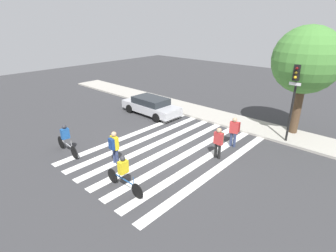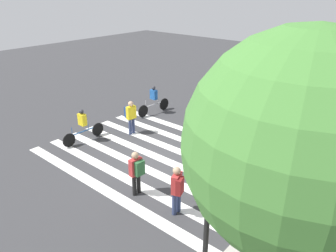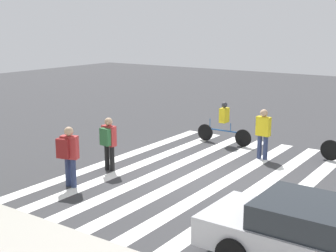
{
  "view_description": "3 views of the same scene",
  "coord_description": "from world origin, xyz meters",
  "px_view_note": "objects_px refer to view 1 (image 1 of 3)",
  "views": [
    {
      "loc": [
        8.63,
        -9.46,
        6.61
      ],
      "look_at": [
        -0.22,
        0.26,
        1.3
      ],
      "focal_mm": 28.0,
      "sensor_mm": 36.0,
      "label": 1
    },
    {
      "loc": [
        9.14,
        8.32,
        6.9
      ],
      "look_at": [
        -1.11,
        -0.5,
        1.01
      ],
      "focal_mm": 35.0,
      "sensor_mm": 36.0,
      "label": 2
    },
    {
      "loc": [
        -6.95,
        11.58,
        4.49
      ],
      "look_at": [
        0.82,
        0.26,
        1.47
      ],
      "focal_mm": 50.0,
      "sensor_mm": 36.0,
      "label": 3
    }
  ],
  "objects_px": {
    "pedestrian_adult_tall_backpack": "(234,130)",
    "cyclist_near_curb": "(66,138)",
    "cyclist_mid_street": "(124,172)",
    "car_parked_dark_suv": "(151,106)",
    "traffic_light": "(295,87)",
    "street_tree": "(306,61)",
    "pedestrian_child_with_backpack": "(219,140)",
    "pedestrian_adult_blue_shirt": "(114,145)"
  },
  "relations": [
    {
      "from": "traffic_light",
      "to": "cyclist_near_curb",
      "type": "distance_m",
      "value": 12.42
    },
    {
      "from": "traffic_light",
      "to": "pedestrian_adult_tall_backpack",
      "type": "xyz_separation_m",
      "value": [
        -2.05,
        -2.33,
        -2.3
      ]
    },
    {
      "from": "street_tree",
      "to": "pedestrian_adult_tall_backpack",
      "type": "xyz_separation_m",
      "value": [
        -1.91,
        -4.01,
        -3.5
      ]
    },
    {
      "from": "traffic_light",
      "to": "pedestrian_adult_blue_shirt",
      "type": "height_order",
      "value": "traffic_light"
    },
    {
      "from": "pedestrian_child_with_backpack",
      "to": "cyclist_mid_street",
      "type": "bearing_deg",
      "value": 79.51
    },
    {
      "from": "cyclist_mid_street",
      "to": "traffic_light",
      "type": "bearing_deg",
      "value": 70.37
    },
    {
      "from": "pedestrian_child_with_backpack",
      "to": "pedestrian_adult_blue_shirt",
      "type": "bearing_deg",
      "value": 53.74
    },
    {
      "from": "pedestrian_adult_tall_backpack",
      "to": "cyclist_near_curb",
      "type": "relative_size",
      "value": 0.73
    },
    {
      "from": "pedestrian_adult_blue_shirt",
      "to": "pedestrian_adult_tall_backpack",
      "type": "xyz_separation_m",
      "value": [
        3.33,
        5.67,
        0.01
      ]
    },
    {
      "from": "street_tree",
      "to": "car_parked_dark_suv",
      "type": "height_order",
      "value": "street_tree"
    },
    {
      "from": "street_tree",
      "to": "pedestrian_child_with_backpack",
      "type": "relative_size",
      "value": 3.85
    },
    {
      "from": "traffic_light",
      "to": "cyclist_mid_street",
      "type": "relative_size",
      "value": 2.07
    },
    {
      "from": "traffic_light",
      "to": "car_parked_dark_suv",
      "type": "bearing_deg",
      "value": -169.84
    },
    {
      "from": "traffic_light",
      "to": "car_parked_dark_suv",
      "type": "distance_m",
      "value": 9.86
    },
    {
      "from": "cyclist_mid_street",
      "to": "pedestrian_child_with_backpack",
      "type": "bearing_deg",
      "value": 75.21
    },
    {
      "from": "pedestrian_adult_tall_backpack",
      "to": "street_tree",
      "type": "bearing_deg",
      "value": -134.59
    },
    {
      "from": "traffic_light",
      "to": "pedestrian_child_with_backpack",
      "type": "distance_m",
      "value": 5.09
    },
    {
      "from": "pedestrian_child_with_backpack",
      "to": "cyclist_near_curb",
      "type": "bearing_deg",
      "value": 43.51
    },
    {
      "from": "traffic_light",
      "to": "street_tree",
      "type": "xyz_separation_m",
      "value": [
        -0.13,
        1.68,
        1.2
      ]
    },
    {
      "from": "traffic_light",
      "to": "cyclist_near_curb",
      "type": "xyz_separation_m",
      "value": [
        -8.15,
        -9.05,
        -2.44
      ]
    },
    {
      "from": "traffic_light",
      "to": "pedestrian_child_with_backpack",
      "type": "height_order",
      "value": "traffic_light"
    },
    {
      "from": "pedestrian_adult_blue_shirt",
      "to": "car_parked_dark_suv",
      "type": "relative_size",
      "value": 0.36
    },
    {
      "from": "pedestrian_child_with_backpack",
      "to": "pedestrian_adult_blue_shirt",
      "type": "relative_size",
      "value": 0.98
    },
    {
      "from": "pedestrian_adult_tall_backpack",
      "to": "cyclist_mid_street",
      "type": "distance_m",
      "value": 6.88
    },
    {
      "from": "pedestrian_adult_tall_backpack",
      "to": "traffic_light",
      "type": "bearing_deg",
      "value": -150.31
    },
    {
      "from": "pedestrian_adult_tall_backpack",
      "to": "cyclist_near_curb",
      "type": "bearing_deg",
      "value": 28.65
    },
    {
      "from": "cyclist_mid_street",
      "to": "car_parked_dark_suv",
      "type": "relative_size",
      "value": 0.48
    },
    {
      "from": "car_parked_dark_suv",
      "to": "traffic_light",
      "type": "bearing_deg",
      "value": 10.92
    },
    {
      "from": "traffic_light",
      "to": "street_tree",
      "type": "distance_m",
      "value": 2.07
    },
    {
      "from": "pedestrian_adult_blue_shirt",
      "to": "cyclist_mid_street",
      "type": "relative_size",
      "value": 0.75
    },
    {
      "from": "pedestrian_adult_blue_shirt",
      "to": "cyclist_mid_street",
      "type": "height_order",
      "value": "pedestrian_adult_blue_shirt"
    },
    {
      "from": "cyclist_near_curb",
      "to": "cyclist_mid_street",
      "type": "relative_size",
      "value": 1.03
    },
    {
      "from": "traffic_light",
      "to": "pedestrian_child_with_backpack",
      "type": "xyz_separation_m",
      "value": [
        -1.96,
        -4.08,
        -2.33
      ]
    },
    {
      "from": "pedestrian_adult_blue_shirt",
      "to": "cyclist_near_curb",
      "type": "distance_m",
      "value": 2.97
    },
    {
      "from": "pedestrian_child_with_backpack",
      "to": "car_parked_dark_suv",
      "type": "height_order",
      "value": "pedestrian_child_with_backpack"
    },
    {
      "from": "traffic_light",
      "to": "street_tree",
      "type": "relative_size",
      "value": 0.73
    },
    {
      "from": "pedestrian_child_with_backpack",
      "to": "cyclist_near_curb",
      "type": "height_order",
      "value": "pedestrian_child_with_backpack"
    },
    {
      "from": "pedestrian_adult_tall_backpack",
      "to": "cyclist_mid_street",
      "type": "height_order",
      "value": "pedestrian_adult_tall_backpack"
    },
    {
      "from": "cyclist_mid_street",
      "to": "car_parked_dark_suv",
      "type": "distance_m",
      "value": 9.56
    },
    {
      "from": "cyclist_near_curb",
      "to": "traffic_light",
      "type": "bearing_deg",
      "value": 52.03
    },
    {
      "from": "pedestrian_adult_blue_shirt",
      "to": "pedestrian_child_with_backpack",
      "type": "bearing_deg",
      "value": 56.0
    },
    {
      "from": "street_tree",
      "to": "pedestrian_adult_tall_backpack",
      "type": "bearing_deg",
      "value": -115.51
    }
  ]
}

